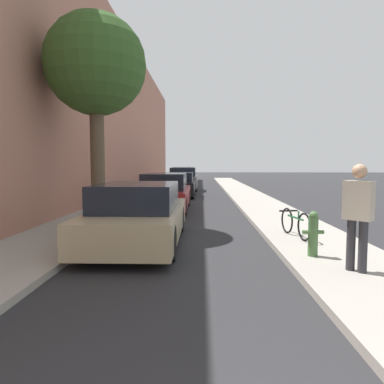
# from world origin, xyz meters

# --- Properties ---
(ground_plane) EXTENTS (120.00, 120.00, 0.00)m
(ground_plane) POSITION_xyz_m (0.00, 16.00, 0.00)
(ground_plane) COLOR #28282B
(sidewalk_left) EXTENTS (2.00, 52.00, 0.12)m
(sidewalk_left) POSITION_xyz_m (-2.90, 16.00, 0.06)
(sidewalk_left) COLOR #9E998E
(sidewalk_left) RESTS_ON ground
(sidewalk_right) EXTENTS (2.00, 52.00, 0.12)m
(sidewalk_right) POSITION_xyz_m (2.90, 16.00, 0.06)
(sidewalk_right) COLOR #9E998E
(sidewalk_right) RESTS_ON ground
(building_facade_left) EXTENTS (0.70, 52.00, 9.25)m
(building_facade_left) POSITION_xyz_m (-4.25, 16.00, 4.63)
(building_facade_left) COLOR tan
(building_facade_left) RESTS_ON ground
(parked_car_champagne) EXTENTS (1.82, 4.48, 1.34)m
(parked_car_champagne) POSITION_xyz_m (-0.95, 7.43, 0.64)
(parked_car_champagne) COLOR black
(parked_car_champagne) RESTS_ON ground
(parked_car_red) EXTENTS (1.75, 4.65, 1.41)m
(parked_car_red) POSITION_xyz_m (-0.95, 13.17, 0.67)
(parked_car_red) COLOR black
(parked_car_red) RESTS_ON ground
(parked_car_black) EXTENTS (1.82, 4.02, 1.31)m
(parked_car_black) POSITION_xyz_m (-0.86, 18.68, 0.63)
(parked_car_black) COLOR black
(parked_car_black) RESTS_ON ground
(parked_car_grey) EXTENTS (1.84, 3.92, 1.53)m
(parked_car_grey) POSITION_xyz_m (-0.80, 23.25, 0.72)
(parked_car_grey) COLOR black
(parked_car_grey) RESTS_ON ground
(parked_car_white) EXTENTS (1.87, 4.15, 1.53)m
(parked_car_white) POSITION_xyz_m (-1.01, 28.00, 0.72)
(parked_car_white) COLOR black
(parked_car_white) RESTS_ON ground
(street_tree_near) EXTENTS (2.74, 2.74, 5.70)m
(street_tree_near) POSITION_xyz_m (-2.45, 9.51, 4.38)
(street_tree_near) COLOR brown
(street_tree_near) RESTS_ON sidewalk_left
(fire_hydrant) EXTENTS (0.37, 0.17, 0.80)m
(fire_hydrant) POSITION_xyz_m (2.42, 6.04, 0.53)
(fire_hydrant) COLOR #47703D
(fire_hydrant) RESTS_ON sidewalk_right
(pedestrian) EXTENTS (0.44, 0.44, 1.64)m
(pedestrian) POSITION_xyz_m (2.80, 5.14, 1.05)
(pedestrian) COLOR #2D2D33
(pedestrian) RESTS_ON sidewalk_right
(bicycle) EXTENTS (0.44, 1.46, 0.60)m
(bicycle) POSITION_xyz_m (2.54, 7.70, 0.43)
(bicycle) COLOR black
(bicycle) RESTS_ON sidewalk_right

